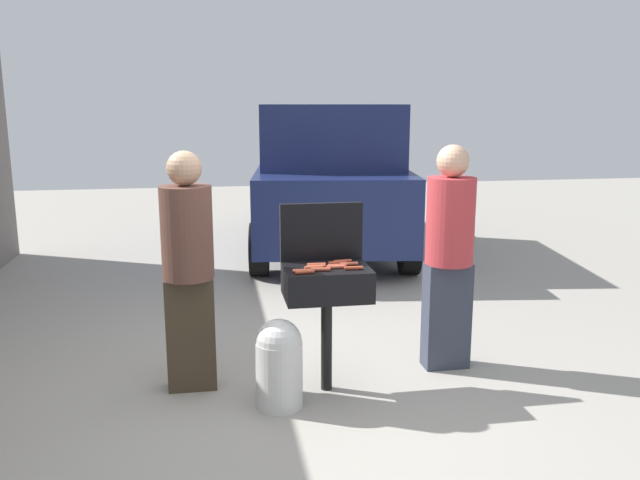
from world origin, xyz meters
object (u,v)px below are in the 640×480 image
(hot_dog_0, at_px, (349,264))
(hot_dog_4, at_px, (343,261))
(parked_minivan, at_px, (329,177))
(hot_dog_1, at_px, (316,266))
(hot_dog_8, at_px, (337,263))
(hot_dog_10, at_px, (302,271))
(hot_dog_7, at_px, (305,272))
(hot_dog_9, at_px, (336,267))
(hot_dog_11, at_px, (314,268))
(bbq_grill, at_px, (327,287))
(propane_tank, at_px, (279,361))
(person_left, at_px, (188,263))
(person_right, at_px, (449,250))
(hot_dog_2, at_px, (354,268))
(hot_dog_5, at_px, (316,265))
(hot_dog_3, at_px, (321,269))
(hot_dog_6, at_px, (337,266))

(hot_dog_0, xyz_separation_m, hot_dog_4, (-0.03, 0.08, 0.00))
(hot_dog_0, height_order, parked_minivan, parked_minivan)
(hot_dog_1, relative_size, hot_dog_4, 1.00)
(hot_dog_8, relative_size, hot_dog_10, 1.00)
(hot_dog_7, xyz_separation_m, hot_dog_9, (0.23, 0.10, 0.00))
(hot_dog_4, relative_size, hot_dog_10, 1.00)
(hot_dog_10, bearing_deg, hot_dog_0, 21.36)
(hot_dog_7, relative_size, hot_dog_11, 1.00)
(bbq_grill, distance_m, hot_dog_9, 0.17)
(propane_tank, bearing_deg, person_left, 145.80)
(person_right, bearing_deg, hot_dog_11, 25.03)
(person_right, bearing_deg, hot_dog_8, 21.79)
(hot_dog_2, bearing_deg, person_left, 165.33)
(hot_dog_11, xyz_separation_m, person_right, (1.09, 0.31, 0.02))
(hot_dog_7, relative_size, parked_minivan, 0.03)
(hot_dog_2, xyz_separation_m, hot_dog_9, (-0.11, 0.05, 0.00))
(hot_dog_2, bearing_deg, hot_dog_11, 168.10)
(hot_dog_0, height_order, hot_dog_1, same)
(hot_dog_2, height_order, propane_tank, hot_dog_2)
(hot_dog_0, bearing_deg, propane_tank, -156.53)
(hot_dog_10, height_order, person_right, person_right)
(hot_dog_2, relative_size, hot_dog_10, 1.00)
(hot_dog_0, height_order, person_right, person_right)
(hot_dog_9, height_order, hot_dog_10, same)
(hot_dog_8, relative_size, hot_dog_9, 1.00)
(hot_dog_5, height_order, parked_minivan, parked_minivan)
(hot_dog_1, distance_m, hot_dog_3, 0.09)
(hot_dog_6, distance_m, person_left, 1.05)
(hot_dog_7, bearing_deg, hot_dog_2, 8.04)
(hot_dog_1, xyz_separation_m, propane_tank, (-0.29, -0.20, -0.60))
(hot_dog_8, height_order, hot_dog_11, same)
(hot_dog_2, xyz_separation_m, hot_dog_10, (-0.36, -0.02, 0.00))
(person_left, bearing_deg, hot_dog_0, -25.29)
(hot_dog_7, height_order, person_left, person_left)
(bbq_grill, bearing_deg, hot_dog_0, 6.68)
(bbq_grill, bearing_deg, hot_dog_6, -14.15)
(hot_dog_4, xyz_separation_m, hot_dog_11, (-0.23, -0.15, 0.00))
(hot_dog_4, height_order, parked_minivan, parked_minivan)
(hot_dog_3, relative_size, hot_dog_6, 1.00)
(person_left, bearing_deg, hot_dog_4, -21.33)
(hot_dog_0, bearing_deg, hot_dog_1, -172.13)
(hot_dog_2, distance_m, hot_dog_8, 0.18)
(hot_dog_11, distance_m, person_left, 0.89)
(hot_dog_2, relative_size, hot_dog_6, 1.00)
(hot_dog_7, bearing_deg, hot_dog_1, 54.46)
(hot_dog_7, distance_m, propane_tank, 0.63)
(hot_dog_1, height_order, hot_dog_4, same)
(hot_dog_5, relative_size, person_left, 0.08)
(hot_dog_5, bearing_deg, hot_dog_9, -35.68)
(hot_dog_10, bearing_deg, parked_minivan, 77.45)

